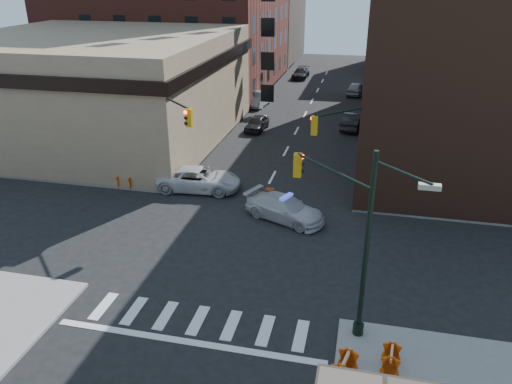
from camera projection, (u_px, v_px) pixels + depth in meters
The scene contains 27 objects.
ground at pixel (238, 244), 27.71m from camera, with size 140.00×140.00×0.00m, color black.
sidewalk_nw at pixel (125, 93), 61.52m from camera, with size 34.00×54.50×0.15m, color gray.
bank_building at pixel (98, 87), 44.02m from camera, with size 22.00×22.00×9.00m, color #988163.
commercial_row_ne at pixel (452, 60), 42.28m from camera, with size 14.00×34.00×14.00m, color #492A1D.
filler_nw at pixel (239, 9), 82.94m from camera, with size 20.00×18.00×16.00m, color #51463C.
filler_ne at pixel (427, 29), 74.12m from camera, with size 16.00×16.00×12.00m, color maroon.
signal_pole_se at pixel (348, 228), 19.69m from camera, with size 5.40×5.27×8.00m.
signal_pole_nw at pixel (169, 134), 31.89m from camera, with size 3.58×3.67×8.00m.
signal_pole_ne at pixel (355, 147), 29.53m from camera, with size 3.67×3.58×8.00m.
tree_ne_near at pixel (381, 89), 47.94m from camera, with size 3.00×3.00×4.85m.
tree_ne_far at pixel (381, 74), 55.07m from camera, with size 3.00×3.00×4.85m.
police_car at pixel (285, 208), 30.15m from camera, with size 2.07×5.08×1.47m, color silver.
pickup at pixel (199, 179), 34.26m from camera, with size 2.66×5.76×1.60m, color silver.
parked_car_wnear at pixel (257, 123), 47.24m from camera, with size 1.60×3.98×1.36m, color black.
parked_car_wfar at pixel (259, 99), 55.69m from camera, with size 1.61×4.61×1.52m, color #969A9E.
parked_car_wdeep at pixel (301, 73), 70.08m from camera, with size 1.97×4.84×1.40m, color black.
parked_car_enear at pixel (353, 121), 47.59m from camera, with size 1.66×4.75×1.57m, color black.
parked_car_efar at pixel (356, 88), 60.79m from camera, with size 1.78×4.41×1.50m, color #989BA1.
pedestrian_a at pixel (168, 176), 33.92m from camera, with size 0.69×0.45×1.90m, color black.
pedestrian_b at pixel (93, 165), 36.32m from camera, with size 0.76×0.59×1.57m, color black.
pedestrian_c at pixel (111, 152), 38.49m from camera, with size 1.12×0.47×1.91m, color black.
barrel_road at pixel (270, 197), 32.25m from camera, with size 0.59×0.59×1.05m, color red.
barrel_bank at pixel (192, 175), 35.80m from camera, with size 0.53×0.53×0.94m, color #EB470B.
barricade_se_a at pixel (391, 359), 18.72m from camera, with size 1.09×0.54×0.82m, color #E84F0A, non-canonical shape.
barricade_se_b at pixel (345, 367), 18.28m from camera, with size 1.19×0.60×0.89m, color orange, non-canonical shape.
barricade_nw_a at pixel (126, 181), 34.46m from camera, with size 1.23×0.61×0.92m, color orange, non-canonical shape.
barricade_nw_b at pixel (119, 179), 34.88m from camera, with size 1.12×0.56×0.84m, color orange, non-canonical shape.
Camera 1 is at (6.34, -23.32, 13.90)m, focal length 35.00 mm.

